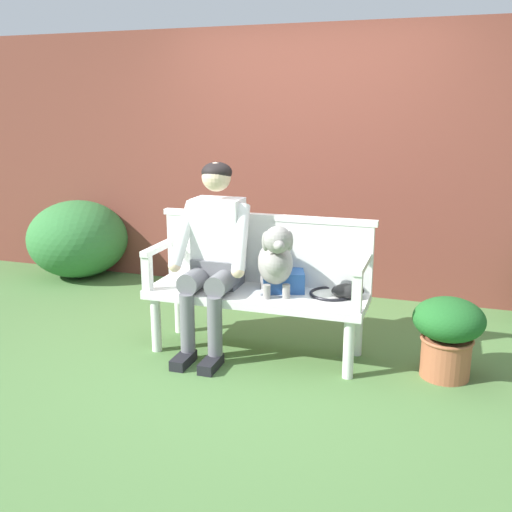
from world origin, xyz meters
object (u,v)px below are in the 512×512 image
dog_on_bench (276,260)px  person_seated (214,250)px  baseball_glove (348,291)px  potted_plant (448,332)px  sports_bag (283,281)px  garden_bench (256,300)px  tennis_racket (333,293)px

dog_on_bench → person_seated: bearing=175.6°
baseball_glove → potted_plant: size_ratio=0.42×
dog_on_bench → sports_bag: bearing=79.4°
garden_bench → person_seated: bearing=-177.7°
tennis_racket → sports_bag: bearing=-175.7°
tennis_racket → baseball_glove: size_ratio=2.62×
garden_bench → potted_plant: bearing=1.2°
baseball_glove → dog_on_bench: bearing=167.7°
dog_on_bench → tennis_racket: bearing=21.6°
garden_bench → potted_plant: size_ratio=2.90×
tennis_racket → baseball_glove: (0.10, -0.04, 0.04)m
dog_on_bench → baseball_glove: dog_on_bench is taller
sports_bag → baseball_glove: bearing=-1.5°
person_seated → sports_bag: size_ratio=4.74×
dog_on_bench → potted_plant: (1.12, 0.07, -0.40)m
potted_plant → sports_bag: bearing=177.6°
garden_bench → tennis_racket: (0.52, 0.10, 0.07)m
dog_on_bench → potted_plant: 1.19m
person_seated → potted_plant: size_ratio=2.52×
garden_bench → tennis_racket: size_ratio=2.64×
potted_plant → dog_on_bench: bearing=-176.3°
person_seated → tennis_racket: (0.82, 0.11, -0.26)m
dog_on_bench → potted_plant: dog_on_bench is taller
sports_bag → potted_plant: (1.10, -0.05, -0.22)m
baseball_glove → tennis_racket: bearing=135.0°
dog_on_bench → tennis_racket: dog_on_bench is taller
baseball_glove → sports_bag: size_ratio=0.79×
garden_bench → sports_bag: sports_bag is taller
person_seated → sports_bag: (0.48, 0.08, -0.20)m
potted_plant → person_seated: bearing=-178.6°
person_seated → baseball_glove: person_seated is taller
dog_on_bench → sports_bag: dog_on_bench is taller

